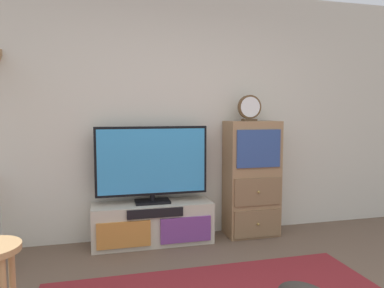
{
  "coord_description": "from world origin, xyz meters",
  "views": [
    {
      "loc": [
        -0.78,
        -1.42,
        1.38
      ],
      "look_at": [
        0.06,
        1.96,
        1.07
      ],
      "focal_mm": 33.07,
      "sensor_mm": 36.0,
      "label": 1
    }
  ],
  "objects_px": {
    "media_console": "(153,223)",
    "television": "(152,163)",
    "side_cabinet": "(252,179)",
    "desk_clock": "(250,108)"
  },
  "relations": [
    {
      "from": "side_cabinet",
      "to": "television",
      "type": "bearing_deg",
      "value": 179.3
    },
    {
      "from": "television",
      "to": "side_cabinet",
      "type": "xyz_separation_m",
      "value": [
        1.11,
        -0.01,
        -0.22
      ]
    },
    {
      "from": "media_console",
      "to": "television",
      "type": "distance_m",
      "value": 0.64
    },
    {
      "from": "media_console",
      "to": "television",
      "type": "bearing_deg",
      "value": 90.0
    },
    {
      "from": "media_console",
      "to": "television",
      "type": "relative_size",
      "value": 1.07
    },
    {
      "from": "media_console",
      "to": "side_cabinet",
      "type": "distance_m",
      "value": 1.19
    },
    {
      "from": "media_console",
      "to": "desk_clock",
      "type": "xyz_separation_m",
      "value": [
        1.07,
        -0.0,
        1.21
      ]
    },
    {
      "from": "side_cabinet",
      "to": "desk_clock",
      "type": "height_order",
      "value": "desk_clock"
    },
    {
      "from": "television",
      "to": "side_cabinet",
      "type": "relative_size",
      "value": 0.91
    },
    {
      "from": "side_cabinet",
      "to": "media_console",
      "type": "bearing_deg",
      "value": -179.47
    }
  ]
}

